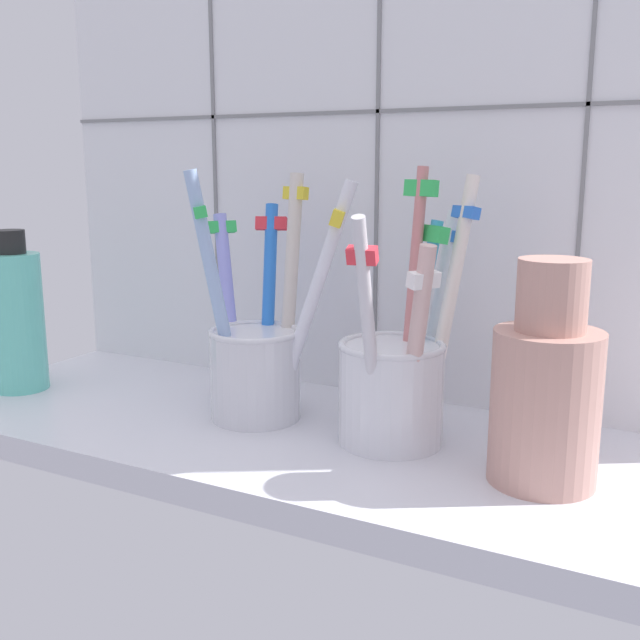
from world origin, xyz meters
The scene contains 6 objects.
counter_slab centered at (0.00, 0.00, 1.00)cm, with size 64.00×22.00×2.00cm, color silver.
tile_wall_back centered at (0.00, 12.00, 22.50)cm, with size 64.00×2.20×45.00cm.
toothbrush_cup_left centered at (-5.60, 1.19, 6.93)cm, with size 13.63×10.11×19.04cm.
toothbrush_cup_right centered at (5.95, 1.09, 6.81)cm, with size 8.47×14.12×19.23cm.
ceramic_vase centered at (16.49, -0.99, 7.85)cm, with size 6.63×6.63×13.91cm.
soap_bottle centered at (-27.99, -2.21, 8.29)cm, with size 4.69×4.69×13.91cm.
Camera 1 is at (24.39, -45.82, 21.37)cm, focal length 41.85 mm.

